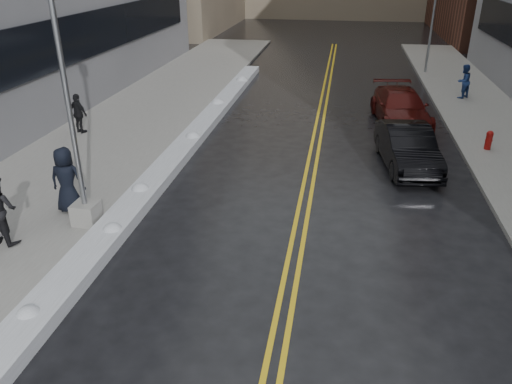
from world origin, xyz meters
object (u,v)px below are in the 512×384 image
at_px(pedestrian_c, 67,180).
at_px(car_black, 407,147).
at_px(pedestrian_d, 79,114).
at_px(pedestrian_east, 464,81).
at_px(car_maroon, 401,107).
at_px(lamppost, 74,141).
at_px(traffic_signal, 433,18).
at_px(fire_hydrant, 489,139).

distance_m(pedestrian_c, car_black, 11.30).
bearing_deg(pedestrian_c, car_black, -156.41).
bearing_deg(pedestrian_d, pedestrian_c, 138.75).
height_order(pedestrian_d, pedestrian_east, pedestrian_east).
bearing_deg(car_maroon, lamppost, -136.29).
xyz_separation_m(pedestrian_d, car_black, (13.00, -1.13, -0.23)).
distance_m(traffic_signal, car_maroon, 11.43).
relative_size(lamppost, pedestrian_c, 3.97).
relative_size(traffic_signal, car_maroon, 1.17).
bearing_deg(fire_hydrant, pedestrian_east, 86.41).
bearing_deg(traffic_signal, pedestrian_east, -81.00).
bearing_deg(pedestrian_c, fire_hydrant, -155.81).
relative_size(lamppost, car_black, 1.71).
bearing_deg(traffic_signal, pedestrian_c, -120.53).
bearing_deg(pedestrian_d, car_black, -161.47).
xyz_separation_m(lamppost, car_maroon, (9.30, 11.16, -1.79)).
bearing_deg(traffic_signal, pedestrian_d, -136.67).
height_order(lamppost, pedestrian_d, lamppost).
height_order(lamppost, traffic_signal, lamppost).
height_order(fire_hydrant, car_maroon, car_maroon).
distance_m(fire_hydrant, car_black, 3.76).
relative_size(pedestrian_d, car_maroon, 0.32).
xyz_separation_m(lamppost, fire_hydrant, (12.30, 8.00, -1.98)).
distance_m(car_black, car_maroon, 5.11).
bearing_deg(fire_hydrant, pedestrian_d, -177.12).
height_order(car_black, car_maroon, car_maroon).
distance_m(fire_hydrant, car_maroon, 4.36).
bearing_deg(pedestrian_east, car_maroon, 10.03).
bearing_deg(pedestrian_c, traffic_signal, -125.71).
height_order(fire_hydrant, traffic_signal, traffic_signal).
bearing_deg(car_black, lamppost, -154.02).
height_order(pedestrian_c, pedestrian_d, pedestrian_c).
height_order(pedestrian_d, car_black, pedestrian_d).
xyz_separation_m(traffic_signal, pedestrian_c, (-12.61, -21.38, -2.29)).
xyz_separation_m(fire_hydrant, pedestrian_c, (-13.11, -7.38, 0.56)).
xyz_separation_m(fire_hydrant, car_black, (-3.21, -1.94, 0.19)).
distance_m(fire_hydrant, traffic_signal, 14.30).
bearing_deg(lamppost, pedestrian_d, 118.53).
bearing_deg(pedestrian_c, pedestrian_east, -137.09).
distance_m(traffic_signal, pedestrian_c, 24.92).
distance_m(fire_hydrant, pedestrian_c, 15.05).
bearing_deg(traffic_signal, lamppost, -118.21).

